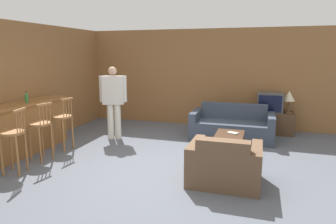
{
  "coord_description": "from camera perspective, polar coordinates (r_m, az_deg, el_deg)",
  "views": [
    {
      "loc": [
        1.52,
        -4.59,
        1.97
      ],
      "look_at": [
        -0.16,
        0.81,
        0.85
      ],
      "focal_mm": 32.0,
      "sensor_mm": 36.0,
      "label": 1
    }
  ],
  "objects": [
    {
      "name": "table_lamp",
      "position": [
        7.79,
        22.08,
        2.75
      ],
      "size": [
        0.29,
        0.29,
        0.53
      ],
      "color": "brown",
      "rests_on": "tv_unit"
    },
    {
      "name": "person_by_window",
      "position": [
        6.96,
        -10.37,
        2.46
      ],
      "size": [
        0.59,
        0.34,
        1.67
      ],
      "color": "silver",
      "rests_on": "ground_plane"
    },
    {
      "name": "tv",
      "position": [
        7.79,
        18.84,
        1.76
      ],
      "size": [
        0.6,
        0.47,
        0.47
      ],
      "color": "#4C4C4C",
      "rests_on": "tv_unit"
    },
    {
      "name": "couch_far",
      "position": [
        7.13,
        12.1,
        -2.72
      ],
      "size": [
        1.86,
        0.91,
        0.79
      ],
      "color": "#384251",
      "rests_on": "ground_plane"
    },
    {
      "name": "wall_left",
      "position": [
        7.56,
        -22.0,
        5.3
      ],
      "size": [
        0.08,
        8.48,
        2.6
      ],
      "color": "olive",
      "rests_on": "ground_plane"
    },
    {
      "name": "bar_chair_mid",
      "position": [
        5.97,
        -23.1,
        -3.01
      ],
      "size": [
        0.45,
        0.45,
        1.09
      ],
      "color": "#996638",
      "rests_on": "ground_plane"
    },
    {
      "name": "armchair_near",
      "position": [
        4.7,
        10.71,
        -9.97
      ],
      "size": [
        1.08,
        0.86,
        0.77
      ],
      "color": "brown",
      "rests_on": "ground_plane"
    },
    {
      "name": "bar_counter",
      "position": [
        6.4,
        -27.23,
        -3.22
      ],
      "size": [
        0.55,
        2.6,
        1.02
      ],
      "color": "brown",
      "rests_on": "ground_plane"
    },
    {
      "name": "bar_chair_near",
      "position": [
        5.52,
        -27.35,
        -4.48
      ],
      "size": [
        0.46,
        0.46,
        1.09
      ],
      "color": "#996638",
      "rests_on": "ground_plane"
    },
    {
      "name": "tv_unit",
      "position": [
        7.88,
        18.61,
        -1.86
      ],
      "size": [
        1.19,
        0.54,
        0.54
      ],
      "color": "#513823",
      "rests_on": "ground_plane"
    },
    {
      "name": "ground_plane",
      "position": [
        5.22,
        -1.0,
        -10.97
      ],
      "size": [
        24.0,
        24.0,
        0.0
      ],
      "primitive_type": "plane",
      "color": "#565B66"
    },
    {
      "name": "book_on_table",
      "position": [
        5.95,
        12.23,
        -3.93
      ],
      "size": [
        0.24,
        0.2,
        0.02
      ],
      "color": "#B7AD99",
      "rests_on": "coffee_table"
    },
    {
      "name": "coffee_table",
      "position": [
        5.82,
        11.5,
        -5.05
      ],
      "size": [
        0.53,
        0.99,
        0.43
      ],
      "color": "#472D1E",
      "rests_on": "ground_plane"
    },
    {
      "name": "bar_chair_far",
      "position": [
        6.46,
        -19.42,
        -1.72
      ],
      "size": [
        0.42,
        0.42,
        1.09
      ],
      "color": "#996638",
      "rests_on": "ground_plane"
    },
    {
      "name": "bottle",
      "position": [
        6.45,
        -25.36,
        2.53
      ],
      "size": [
        0.06,
        0.06,
        0.23
      ],
      "color": "#2D7F3D",
      "rests_on": "bar_counter"
    },
    {
      "name": "wall_back",
      "position": [
        8.24,
        6.62,
        6.46
      ],
      "size": [
        9.4,
        0.08,
        2.6
      ],
      "color": "olive",
      "rests_on": "ground_plane"
    }
  ]
}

